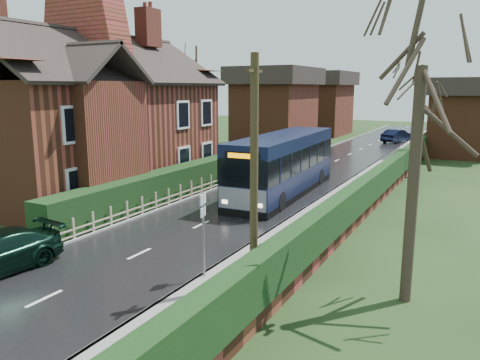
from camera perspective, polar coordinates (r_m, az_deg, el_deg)
The scene contains 17 objects.
ground at distance 18.39m, azimuth -8.15°, elevation -7.04°, with size 140.00×140.00×0.00m, color #29421C.
road at distance 26.82m, azimuth 4.46°, elevation -1.12°, with size 6.00×100.00×0.02m, color black.
pavement at distance 25.47m, azimuth 13.27°, elevation -1.91°, with size 2.50×100.00×0.14m, color slate.
kerb_right at distance 25.78m, azimuth 10.70°, elevation -1.65°, with size 0.12×100.00×0.14m, color gray.
kerb_left at distance 28.13m, azimuth -1.24°, elevation -0.42°, with size 0.12×100.00×0.10m, color gray.
front_hedge at distance 24.31m, azimuth -8.75°, elevation -0.60°, with size 1.20×16.00×1.60m, color black.
picket_fence at distance 23.96m, azimuth -7.28°, elevation -1.59°, with size 0.10×16.00×0.90m, color gray, non-canonical shape.
right_wall_hedge at distance 24.94m, azimuth 16.81°, elevation -0.14°, with size 0.60×50.00×1.80m.
brick_house at distance 26.86m, azimuth -17.67°, elevation 7.82°, with size 9.30×14.60×10.30m.
bus at distance 25.32m, azimuth 5.29°, elevation 1.82°, with size 2.95×10.80×3.25m.
car_silver at distance 27.75m, azimuth 2.07°, elevation 0.81°, with size 1.68×4.18×1.42m, color #BBBBC0.
car_distant at distance 52.24m, azimuth 18.60°, elevation 5.12°, with size 1.48×4.23×1.40m, color black.
bus_stop_sign at distance 13.89m, azimuth -4.50°, elevation -5.28°, with size 0.16×0.41×2.72m.
telegraph_pole at distance 12.86m, azimuth 1.73°, elevation 0.59°, with size 0.23×0.85×6.63m.
tree_right_near at distance 12.79m, azimuth 21.44°, elevation 14.77°, with size 4.15×4.15×8.95m.
tree_right_far at distance 31.82m, azimuth 20.89°, elevation 11.48°, with size 4.34×4.34×8.39m.
tree_house_side at distance 34.63m, azimuth -5.30°, elevation 12.94°, with size 4.00×4.00×9.09m.
Camera 1 is at (10.36, -14.07, 5.73)m, focal length 35.00 mm.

